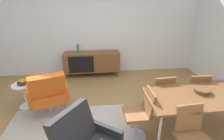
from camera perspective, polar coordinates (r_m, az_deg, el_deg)
ground_plane at (r=3.23m, az=-5.50°, el=-18.51°), size 8.32×8.32×0.00m
wall_back at (r=5.10m, az=-6.87°, el=14.20°), size 6.80×0.12×2.80m
sideboard at (r=5.03m, az=-6.75°, el=2.81°), size 1.60×0.45×0.72m
vase_cobalt at (r=4.93m, az=-11.29°, el=7.02°), size 0.07×0.07×0.24m
dining_table at (r=3.03m, az=26.38°, el=-8.00°), size 1.60×0.90×0.74m
wooden_bowl_on_table at (r=3.11m, az=27.91°, el=-6.02°), size 0.26×0.26×0.06m
dining_chair_near_window at (r=2.80m, az=9.54°, el=-13.87°), size 0.43×0.40×0.86m
dining_chair_front_left at (r=2.60m, az=25.17°, el=-19.27°), size 0.43×0.45×0.86m
dining_chair_back_right at (r=3.72m, az=25.87°, el=-6.28°), size 0.43×0.45×0.86m
dining_chair_back_left at (r=3.41m, az=15.88°, el=-7.36°), size 0.42×0.44×0.86m
lounge_chair_red at (r=3.49m, az=-20.62°, el=-7.30°), size 0.84×0.81×0.95m
side_table_round at (r=4.02m, az=-27.23°, el=-6.76°), size 0.44×0.44×0.52m
fruit_bowl at (r=3.92m, az=-27.85°, el=-3.65°), size 0.20×0.20×0.11m
area_rug at (r=3.13m, az=-14.85°, el=-20.91°), size 2.20×1.70×0.01m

